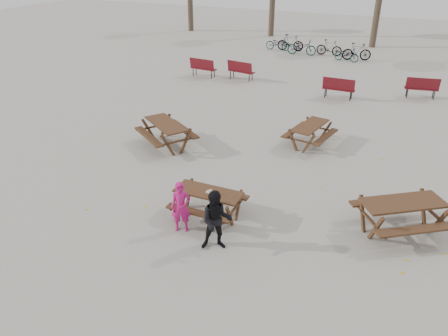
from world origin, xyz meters
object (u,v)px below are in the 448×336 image
at_px(picnic_table_east, 400,217).
at_px(child, 181,207).
at_px(main_picnic_table, 208,197).
at_px(picnic_table_far, 310,135).
at_px(food_tray, 210,192).
at_px(soda_bottle, 211,193).
at_px(adult, 216,221).
at_px(picnic_table_north, 166,135).

bearing_deg(picnic_table_east, child, 168.46).
height_order(main_picnic_table, picnic_table_far, picnic_table_far).
relative_size(main_picnic_table, food_tray, 10.00).
bearing_deg(child, soda_bottle, 30.45).
bearing_deg(picnic_table_far, picnic_table_east, -131.50).
bearing_deg(picnic_table_far, adult, -173.70).
bearing_deg(picnic_table_north, picnic_table_east, 19.50).
xyz_separation_m(picnic_table_east, picnic_table_far, (-3.48, 4.41, -0.06)).
distance_m(food_tray, soda_bottle, 0.13).
height_order(food_tray, picnic_table_north, picnic_table_north).
bearing_deg(main_picnic_table, picnic_table_east, 16.26).
bearing_deg(soda_bottle, adult, -57.81).
xyz_separation_m(adult, picnic_table_east, (3.95, 2.54, -0.33)).
distance_m(main_picnic_table, adult, 1.41).
height_order(child, picnic_table_far, child).
xyz_separation_m(child, picnic_table_far, (1.61, 6.64, -0.30)).
bearing_deg(picnic_table_far, food_tray, 178.62).
distance_m(food_tray, picnic_table_north, 5.04).
relative_size(food_tray, picnic_table_north, 0.09).
distance_m(adult, picnic_table_north, 6.33).
bearing_deg(picnic_table_east, soda_bottle, 163.05).
distance_m(picnic_table_east, picnic_table_north, 8.47).
distance_m(main_picnic_table, picnic_table_east, 4.94).
bearing_deg(main_picnic_table, adult, -55.82).
relative_size(soda_bottle, child, 0.12).
bearing_deg(main_picnic_table, child, -112.32).
xyz_separation_m(main_picnic_table, picnic_table_north, (-3.45, 3.54, -0.14)).
relative_size(adult, picnic_table_far, 0.86).
xyz_separation_m(child, adult, (1.14, -0.30, 0.09)).
xyz_separation_m(food_tray, adult, (0.72, -1.10, -0.02)).
distance_m(child, adult, 1.18).
height_order(adult, picnic_table_east, adult).
distance_m(soda_bottle, adult, 1.21).
xyz_separation_m(main_picnic_table, food_tray, (0.06, -0.05, 0.21)).
bearing_deg(main_picnic_table, picnic_table_north, 134.23).
xyz_separation_m(adult, picnic_table_far, (0.48, 6.94, -0.39)).
height_order(soda_bottle, picnic_table_east, soda_bottle).
xyz_separation_m(food_tray, picnic_table_far, (1.20, 5.84, -0.40)).
bearing_deg(food_tray, soda_bottle, -45.49).
xyz_separation_m(soda_bottle, picnic_table_far, (1.12, 5.93, -0.46)).
distance_m(adult, picnic_table_far, 6.97).
bearing_deg(picnic_table_north, adult, -13.70).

